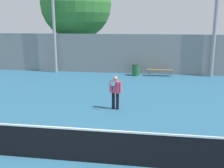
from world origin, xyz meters
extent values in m
plane|color=#285B7A|center=(0.00, 0.00, 0.00)|extent=(100.00, 100.00, 0.00)
cube|color=black|center=(0.00, 0.00, 0.48)|extent=(11.59, 0.03, 0.96)
cube|color=white|center=(0.00, 0.00, 0.98)|extent=(11.59, 0.04, 0.05)
cylinder|color=black|center=(0.58, 4.78, 0.38)|extent=(0.14, 0.14, 0.76)
cylinder|color=black|center=(0.78, 4.71, 0.38)|extent=(0.14, 0.14, 0.76)
cube|color=#DB4C6B|center=(0.68, 4.74, 1.03)|extent=(0.42, 0.31, 0.53)
cylinder|color=#DB4C6B|center=(0.45, 4.82, 1.03)|extent=(0.10, 0.10, 0.51)
cylinder|color=#DB4C6B|center=(0.91, 4.67, 1.03)|extent=(0.10, 0.10, 0.51)
sphere|color=tan|center=(0.68, 4.74, 1.42)|extent=(0.21, 0.21, 0.21)
cylinder|color=black|center=(0.60, 4.48, 1.01)|extent=(0.03, 0.03, 0.22)
torus|color=#28519E|center=(0.60, 4.48, 1.26)|extent=(0.31, 0.12, 0.31)
cylinder|color=silver|center=(0.60, 4.48, 1.26)|extent=(0.26, 0.09, 0.27)
cube|color=brown|center=(2.85, 12.75, 0.45)|extent=(1.93, 0.40, 0.04)
cylinder|color=gray|center=(2.08, 12.75, 0.21)|extent=(0.06, 0.06, 0.43)
cylinder|color=gray|center=(3.62, 12.75, 0.21)|extent=(0.06, 0.06, 0.43)
cylinder|color=#939399|center=(6.53, 13.18, 4.78)|extent=(0.27, 0.27, 9.55)
cylinder|color=#939399|center=(-5.24, 13.04, 4.39)|extent=(0.22, 0.22, 8.78)
cylinder|color=#235B33|center=(1.09, 12.65, 0.41)|extent=(0.55, 0.55, 0.81)
cylinder|color=#333338|center=(1.09, 12.65, 0.83)|extent=(0.58, 0.58, 0.04)
cube|color=gray|center=(0.00, 13.45, 1.50)|extent=(29.13, 0.06, 2.99)
cylinder|color=brown|center=(-4.39, 16.26, 1.49)|extent=(0.32, 0.32, 2.97)
sphere|color=#387A33|center=(-4.39, 16.26, 5.41)|extent=(6.10, 6.10, 6.10)
camera|label=1|loc=(2.27, -6.48, 3.83)|focal=42.00mm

